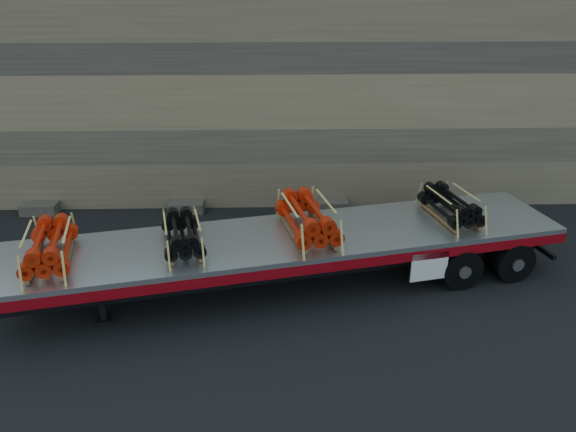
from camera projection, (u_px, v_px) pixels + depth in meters
name	position (u px, v px, depth m)	size (l,w,h in m)	color
ground	(274.00, 279.00, 15.21)	(120.00, 120.00, 0.00)	black
rock_wall	(272.00, 99.00, 19.73)	(44.00, 3.00, 7.00)	#7A6B54
trailer	(288.00, 260.00, 14.67)	(14.47, 2.78, 1.45)	#B0B3B8
bundle_front	(49.00, 247.00, 12.96)	(1.07, 2.13, 0.76)	red
bundle_midfront	(183.00, 235.00, 13.65)	(0.95, 1.89, 0.67)	black
bundle_midrear	(308.00, 219.00, 14.32)	(1.17, 2.35, 0.83)	red
bundle_rear	(451.00, 206.00, 15.25)	(0.99, 1.99, 0.70)	black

